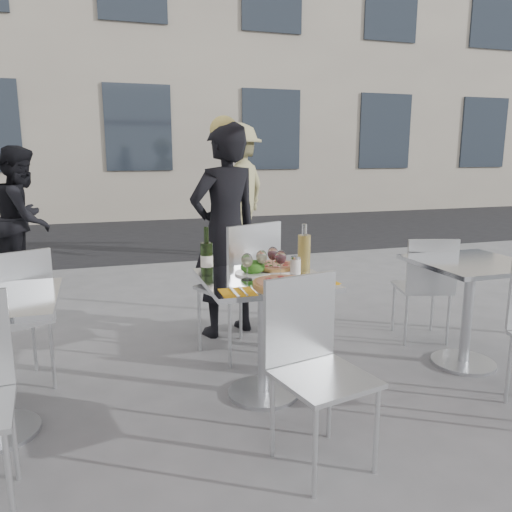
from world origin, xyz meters
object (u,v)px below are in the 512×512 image
object	(u,v)px
carafe	(304,251)
napkin_left	(238,292)
pizza_far	(274,267)
wine_bottle	(207,257)
pedestrian_a	(24,219)
wineglass_white_a	(247,261)
wineglass_red_b	(273,254)
wineglass_red_a	(281,258)
main_table	(263,311)
side_table_right	(469,291)
napkin_right	(319,282)
side_chair_rfar	(426,281)
sugar_shaker	(295,265)
salad_plate	(253,268)
side_chair_lfar	(13,310)
chair_near	(313,354)
chair_far	(244,279)
pedestrian_b	(238,191)
woman_diner	(225,232)
pizza_near	(283,283)
wineglass_white_b	(262,258)

from	to	relation	value
carafe	napkin_left	size ratio (longest dim) A/B	1.45
pizza_far	wine_bottle	world-z (taller)	wine_bottle
pedestrian_a	wineglass_white_a	bearing A→B (deg)	-142.37
wineglass_red_b	pedestrian_a	bearing A→B (deg)	120.93
wineglass_red_a	main_table	bearing A→B (deg)	-178.60
side_table_right	napkin_right	xyz separation A→B (m)	(-1.23, -0.20, 0.21)
side_chair_rfar	sugar_shaker	world-z (taller)	sugar_shaker
salad_plate	napkin_right	bearing A→B (deg)	-44.04
side_chair_rfar	salad_plate	world-z (taller)	side_chair_rfar
side_chair_lfar	pedestrian_a	bearing A→B (deg)	-108.32
side_table_right	sugar_shaker	xyz separation A→B (m)	(-1.28, 0.04, 0.26)
main_table	chair_near	bearing A→B (deg)	-87.98
side_table_right	carafe	xyz separation A→B (m)	(-1.19, 0.12, 0.33)
wineglass_red_a	napkin_left	world-z (taller)	wineglass_red_a
chair_far	side_chair_lfar	xyz separation A→B (m)	(-1.49, -0.12, -0.05)
pizza_far	salad_plate	world-z (taller)	salad_plate
chair_near	wineglass_red_a	size ratio (longest dim) A/B	5.69
carafe	napkin_right	xyz separation A→B (m)	(-0.04, -0.32, -0.11)
pedestrian_a	pedestrian_b	size ratio (longest dim) A/B	0.82
woman_diner	napkin_left	world-z (taller)	woman_diner
pizza_near	wineglass_white_b	distance (m)	0.27
wine_bottle	woman_diner	bearing A→B (deg)	69.91
wineglass_white_a	napkin_left	size ratio (longest dim) A/B	0.79
main_table	side_table_right	distance (m)	1.50
pizza_near	napkin_right	xyz separation A→B (m)	(0.22, -0.00, -0.01)
chair_near	side_chair_rfar	size ratio (longest dim) A/B	1.06
pedestrian_a	pizza_near	size ratio (longest dim) A/B	4.51
chair_far	wineglass_white_b	distance (m)	0.61
pedestrian_a	napkin_left	xyz separation A→B (m)	(1.45, -3.37, -0.02)
woman_diner	wineglass_white_a	world-z (taller)	woman_diner
main_table	wineglass_red_b	world-z (taller)	wineglass_red_b
side_chair_rfar	chair_far	bearing A→B (deg)	10.28
chair_near	pizza_far	world-z (taller)	chair_near
wineglass_red_a	pizza_far	bearing A→B (deg)	83.68
chair_far	carafe	distance (m)	0.60
side_chair_rfar	wineglass_red_b	xyz separation A→B (m)	(-1.38, -0.33, 0.36)
wineglass_white_a	wineglass_red_a	bearing A→B (deg)	5.33
wineglass_white_a	napkin_left	xyz separation A→B (m)	(-0.13, -0.25, -0.11)
main_table	pedestrian_a	world-z (taller)	pedestrian_a
pedestrian_a	sugar_shaker	size ratio (longest dim) A/B	14.49
pedestrian_b	wineglass_red_a	size ratio (longest dim) A/B	12.00
pedestrian_a	carafe	world-z (taller)	pedestrian_a
chair_far	sugar_shaker	world-z (taller)	chair_far
side_table_right	pedestrian_a	size ratio (longest dim) A/B	0.48
side_chair_rfar	pizza_far	size ratio (longest dim) A/B	2.50
pizza_near	sugar_shaker	distance (m)	0.29
wine_bottle	napkin_right	size ratio (longest dim) A/B	1.47
pizza_far	sugar_shaker	bearing A→B (deg)	-59.48
napkin_left	napkin_right	distance (m)	0.51
side_chair_rfar	wineglass_red_b	world-z (taller)	wineglass_red_b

